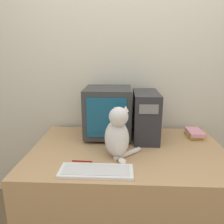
% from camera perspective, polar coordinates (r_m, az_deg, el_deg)
% --- Properties ---
extents(wall_back, '(7.00, 0.05, 2.50)m').
position_cam_1_polar(wall_back, '(2.11, 4.13, 8.97)').
color(wall_back, beige).
rests_on(wall_back, ground_plane).
extents(desk, '(1.48, 0.96, 0.77)m').
position_cam_1_polar(desk, '(1.90, 3.97, -20.04)').
color(desk, tan).
rests_on(desk, ground_plane).
extents(crt_monitor, '(0.39, 0.39, 0.43)m').
position_cam_1_polar(crt_monitor, '(1.87, -1.04, 0.02)').
color(crt_monitor, '#333333').
rests_on(crt_monitor, desk).
extents(computer_tower, '(0.20, 0.42, 0.40)m').
position_cam_1_polar(computer_tower, '(1.86, 8.73, -0.92)').
color(computer_tower, '#28282D').
rests_on(computer_tower, desk).
extents(keyboard, '(0.46, 0.17, 0.02)m').
position_cam_1_polar(keyboard, '(1.40, -4.15, -15.10)').
color(keyboard, silver).
rests_on(keyboard, desk).
extents(cat, '(0.29, 0.28, 0.37)m').
position_cam_1_polar(cat, '(1.51, 1.49, -6.16)').
color(cat, silver).
rests_on(cat, desk).
extents(book_stack, '(0.13, 0.20, 0.06)m').
position_cam_1_polar(book_stack, '(2.05, 20.69, -5.24)').
color(book_stack, gold).
rests_on(book_stack, desk).
extents(pen, '(0.14, 0.01, 0.01)m').
position_cam_1_polar(pen, '(1.53, -7.82, -12.60)').
color(pen, maroon).
rests_on(pen, desk).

